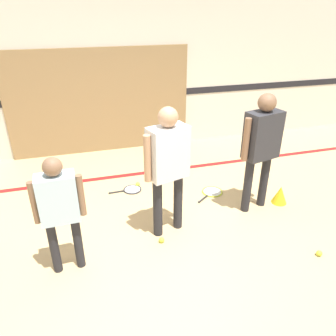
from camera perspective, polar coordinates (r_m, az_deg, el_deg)
The scene contains 13 objects.
ground_plane at distance 4.01m, azimuth 0.79°, elevation -12.78°, with size 16.00×16.00×0.00m, color tan.
wall_back at distance 6.14m, azimuth -7.56°, elevation 17.67°, with size 16.00×0.07×3.20m.
wall_panel at distance 6.17m, azimuth -11.68°, elevation 11.18°, with size 3.26×0.05×1.89m.
floor_stripe at distance 5.49m, azimuth -4.60°, elevation -0.91°, with size 14.40×0.10×0.01m.
person_instructor at distance 3.67m, azimuth 0.00°, elevation 1.51°, with size 0.58×0.36×1.59m.
person_student_left at distance 3.36m, azimuth -18.45°, elevation -6.03°, with size 0.50×0.22×1.31m.
person_student_right at distance 4.31m, azimuth 16.00°, elevation 4.50°, with size 0.59×0.34×1.60m.
racket_spare_on_floor at distance 5.02m, azimuth -6.45°, elevation -3.77°, with size 0.51×0.29×0.03m.
racket_second_spare at distance 4.97m, azimuth 7.61°, elevation -4.18°, with size 0.53×0.45×0.03m.
tennis_ball_near_instructor at distance 3.98m, azimuth -1.13°, elevation -12.42°, with size 0.07×0.07×0.07m, color #CCE038.
tennis_ball_by_spare_racket at distance 5.11m, azimuth -5.29°, elevation -2.82°, with size 0.07×0.07×0.07m, color #CCE038.
tennis_ball_stray_left at distance 4.17m, azimuth 24.84°, elevation -13.32°, with size 0.07×0.07×0.07m, color #CCE038.
training_cone at distance 4.90m, azimuth 18.92°, elevation -4.42°, with size 0.21×0.21×0.26m.
Camera 1 is at (-0.89, -2.95, 2.56)m, focal length 35.00 mm.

